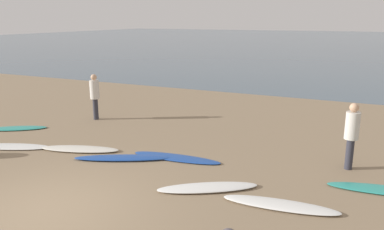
{
  "coord_description": "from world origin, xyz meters",
  "views": [
    {
      "loc": [
        5.62,
        -5.16,
        3.76
      ],
      "look_at": [
        0.37,
        6.26,
        0.6
      ],
      "focal_mm": 36.4,
      "sensor_mm": 36.0,
      "label": 1
    }
  ],
  "objects_px": {
    "surfboard_7": "(280,205)",
    "person_0": "(352,131)",
    "surfboard_5": "(176,158)",
    "surfboard_1": "(16,128)",
    "surfboard_6": "(208,187)",
    "person_1": "(95,93)",
    "surfboard_2": "(11,147)",
    "surfboard_3": "(80,149)",
    "surfboard_4": "(123,158)"
  },
  "relations": [
    {
      "from": "surfboard_7",
      "to": "person_0",
      "type": "bearing_deg",
      "value": 62.13
    },
    {
      "from": "surfboard_5",
      "to": "person_0",
      "type": "distance_m",
      "value": 4.59
    },
    {
      "from": "surfboard_1",
      "to": "surfboard_6",
      "type": "height_order",
      "value": "surfboard_6"
    },
    {
      "from": "person_1",
      "to": "surfboard_6",
      "type": "bearing_deg",
      "value": -72.03
    },
    {
      "from": "surfboard_1",
      "to": "person_0",
      "type": "distance_m",
      "value": 10.78
    },
    {
      "from": "person_0",
      "to": "surfboard_1",
      "type": "bearing_deg",
      "value": -11.36
    },
    {
      "from": "surfboard_1",
      "to": "surfboard_2",
      "type": "xyz_separation_m",
      "value": [
        1.48,
        -1.49,
        0.0
      ]
    },
    {
      "from": "surfboard_1",
      "to": "surfboard_6",
      "type": "distance_m",
      "value": 8.09
    },
    {
      "from": "surfboard_3",
      "to": "person_1",
      "type": "relative_size",
      "value": 1.35
    },
    {
      "from": "surfboard_2",
      "to": "surfboard_1",
      "type": "bearing_deg",
      "value": 113.63
    },
    {
      "from": "surfboard_3",
      "to": "surfboard_5",
      "type": "xyz_separation_m",
      "value": [
        2.86,
        0.56,
        -0.02
      ]
    },
    {
      "from": "surfboard_5",
      "to": "surfboard_7",
      "type": "bearing_deg",
      "value": -30.91
    },
    {
      "from": "surfboard_2",
      "to": "surfboard_7",
      "type": "distance_m",
      "value": 8.1
    },
    {
      "from": "surfboard_2",
      "to": "person_1",
      "type": "distance_m",
      "value": 3.88
    },
    {
      "from": "person_1",
      "to": "surfboard_5",
      "type": "bearing_deg",
      "value": -67.76
    },
    {
      "from": "surfboard_2",
      "to": "surfboard_5",
      "type": "xyz_separation_m",
      "value": [
        4.9,
        1.22,
        -0.0
      ]
    },
    {
      "from": "person_0",
      "to": "surfboard_4",
      "type": "bearing_deg",
      "value": 1.85
    },
    {
      "from": "surfboard_4",
      "to": "person_1",
      "type": "height_order",
      "value": "person_1"
    },
    {
      "from": "surfboard_1",
      "to": "surfboard_4",
      "type": "height_order",
      "value": "surfboard_4"
    },
    {
      "from": "surfboard_3",
      "to": "person_1",
      "type": "xyz_separation_m",
      "value": [
        -1.84,
        3.09,
        0.97
      ]
    },
    {
      "from": "surfboard_2",
      "to": "person_0",
      "type": "distance_m",
      "value": 9.58
    },
    {
      "from": "surfboard_5",
      "to": "surfboard_6",
      "type": "bearing_deg",
      "value": -47.72
    },
    {
      "from": "surfboard_4",
      "to": "person_1",
      "type": "distance_m",
      "value": 4.76
    },
    {
      "from": "surfboard_4",
      "to": "surfboard_6",
      "type": "bearing_deg",
      "value": -41.31
    },
    {
      "from": "surfboard_1",
      "to": "person_0",
      "type": "bearing_deg",
      "value": -27.43
    },
    {
      "from": "surfboard_1",
      "to": "surfboard_5",
      "type": "bearing_deg",
      "value": -34.73
    },
    {
      "from": "surfboard_6",
      "to": "surfboard_5",
      "type": "bearing_deg",
      "value": 104.68
    },
    {
      "from": "surfboard_1",
      "to": "surfboard_6",
      "type": "bearing_deg",
      "value": -44.57
    },
    {
      "from": "surfboard_6",
      "to": "person_0",
      "type": "bearing_deg",
      "value": 11.43
    },
    {
      "from": "surfboard_6",
      "to": "surfboard_7",
      "type": "height_order",
      "value": "same"
    },
    {
      "from": "person_0",
      "to": "surfboard_7",
      "type": "bearing_deg",
      "value": 51.74
    },
    {
      "from": "surfboard_7",
      "to": "surfboard_6",
      "type": "bearing_deg",
      "value": 168.92
    },
    {
      "from": "surfboard_6",
      "to": "person_1",
      "type": "height_order",
      "value": "person_1"
    },
    {
      "from": "surfboard_7",
      "to": "person_1",
      "type": "relative_size",
      "value": 1.38
    },
    {
      "from": "surfboard_5",
      "to": "person_0",
      "type": "xyz_separation_m",
      "value": [
        4.32,
        1.18,
        0.98
      ]
    },
    {
      "from": "surfboard_3",
      "to": "person_0",
      "type": "bearing_deg",
      "value": -4.45
    },
    {
      "from": "surfboard_3",
      "to": "person_0",
      "type": "relative_size",
      "value": 1.35
    },
    {
      "from": "surfboard_3",
      "to": "surfboard_6",
      "type": "relative_size",
      "value": 1.01
    },
    {
      "from": "surfboard_5",
      "to": "person_1",
      "type": "distance_m",
      "value": 5.43
    },
    {
      "from": "surfboard_5",
      "to": "person_0",
      "type": "bearing_deg",
      "value": 11.03
    },
    {
      "from": "person_1",
      "to": "surfboard_1",
      "type": "bearing_deg",
      "value": -166.11
    },
    {
      "from": "person_0",
      "to": "person_1",
      "type": "distance_m",
      "value": 9.12
    },
    {
      "from": "surfboard_3",
      "to": "surfboard_7",
      "type": "bearing_deg",
      "value": -27.85
    },
    {
      "from": "surfboard_1",
      "to": "surfboard_4",
      "type": "xyz_separation_m",
      "value": [
        5.08,
        -0.92,
        0.02
      ]
    },
    {
      "from": "surfboard_6",
      "to": "person_0",
      "type": "distance_m",
      "value": 3.96
    },
    {
      "from": "surfboard_3",
      "to": "surfboard_5",
      "type": "distance_m",
      "value": 2.91
    },
    {
      "from": "surfboard_4",
      "to": "person_1",
      "type": "bearing_deg",
      "value": 111.36
    },
    {
      "from": "surfboard_2",
      "to": "surfboard_6",
      "type": "height_order",
      "value": "surfboard_6"
    },
    {
      "from": "surfboard_3",
      "to": "surfboard_7",
      "type": "xyz_separation_m",
      "value": [
        6.05,
        -1.04,
        -0.0
      ]
    },
    {
      "from": "surfboard_2",
      "to": "surfboard_3",
      "type": "height_order",
      "value": "surfboard_3"
    }
  ]
}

